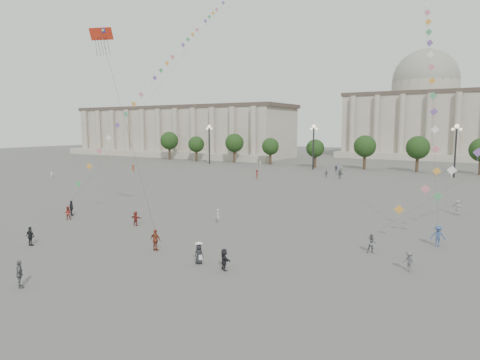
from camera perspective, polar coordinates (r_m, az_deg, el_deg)
The scene contains 31 objects.
ground at distance 35.18m, azimuth -10.53°, elevation -9.75°, with size 360.00×360.00×0.00m, color #4E4C4A.
hall_west at distance 153.81m, azimuth -8.09°, elevation 6.42°, with size 84.00×26.22×17.20m.
hall_central at distance 155.88m, azimuth 23.24°, elevation 8.06°, with size 48.30×34.30×35.50m.
tree_row at distance 105.52m, azimuth 19.00°, elevation 4.16°, with size 137.12×5.12×8.00m.
lamp_post_far_west at distance 116.61m, azimuth -4.12°, elevation 5.74°, with size 2.00×0.90×10.65m.
lamp_post_mid_west at distance 102.17m, azimuth 9.78°, elevation 5.46°, with size 2.00×0.90×10.65m.
lamp_post_mid_east at distance 95.30m, azimuth 26.85°, elevation 4.69°, with size 2.00×0.90×10.65m.
person_crowd_0 at distance 98.53m, azimuth 12.69°, elevation 1.50°, with size 0.92×0.38×1.56m, color navy.
person_crowd_1 at distance 91.88m, azimuth -23.76°, elevation 0.76°, with size 0.89×0.70×1.84m, color silver.
person_crowd_2 at distance 98.23m, azimuth -14.04°, elevation 1.52°, with size 1.16×0.67×1.80m, color #974229.
person_crowd_3 at distance 30.84m, azimuth -2.11°, elevation -10.54°, with size 1.45×0.46×1.56m, color #222127.
person_crowd_4 at distance 92.21m, azimuth 13.30°, elevation 1.22°, with size 1.77×0.56×1.91m, color #BBBCB7.
person_crowd_6 at distance 32.75m, azimuth 21.63°, elevation -10.04°, with size 0.97×0.56×1.51m, color #5C5C60.
person_crowd_7 at distance 55.49m, azimuth 27.05°, elevation -3.27°, with size 1.62×0.51×1.74m, color silver.
person_crowd_10 at distance 106.32m, azimuth 2.72°, elevation 2.07°, with size 0.57×0.38×1.57m, color silver.
person_crowd_12 at distance 86.37m, azimuth 13.18°, elevation 0.79°, with size 1.65×0.52×1.78m, color slate.
person_crowd_13 at distance 45.25m, azimuth -2.95°, elevation -4.83°, with size 0.56×0.37×1.54m, color #AFAEAA.
person_crowd_16 at distance 87.90m, azimuth 11.42°, elevation 0.85°, with size 0.87×0.36×1.49m, color slate.
person_crowd_17 at distance 83.28m, azimuth 2.31°, elevation 0.77°, with size 1.20×0.69×1.85m, color maroon.
tourist_0 at distance 36.08m, azimuth -11.20°, elevation -7.85°, with size 1.05×0.44×1.79m, color brown.
tourist_1 at distance 52.68m, azimuth -21.55°, elevation -3.50°, with size 1.03×0.43×1.76m, color black.
tourist_2 at distance 45.53m, azimuth -13.75°, elevation -4.99°, with size 1.37×0.44×1.48m, color maroon.
tourist_3 at distance 30.90m, azimuth -27.32°, elevation -11.10°, with size 1.04×0.43×1.78m, color #5E5E63.
tourist_4 at distance 40.96m, azimuth -26.16°, elevation -6.75°, with size 0.98×0.41×1.67m, color black.
kite_flyer_0 at distance 50.61m, azimuth -22.00°, elevation -4.09°, with size 0.73×0.57×1.50m, color maroon.
kite_flyer_1 at distance 40.21m, azimuth 24.90°, elevation -6.79°, with size 1.20×0.69×1.85m, color #374A7B.
kite_flyer_2 at distance 36.41m, azimuth 17.18°, elevation -8.10°, with size 0.75×0.59×1.55m, color slate.
hat_person at distance 32.32m, azimuth -5.50°, elevation -9.69°, with size 0.78×0.60×1.69m.
dragon_kite at distance 42.70m, azimuth -17.90°, elevation 16.95°, with size 5.12×1.71×18.82m.
kite_train_west at distance 72.54m, azimuth -9.00°, elevation 15.45°, with size 12.16×47.33×61.20m.
kite_train_mid at distance 64.33m, azimuth 23.58°, elevation 20.57°, with size 10.73×42.76×62.93m.
Camera 1 is at (22.62, -24.95, 10.14)m, focal length 32.00 mm.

